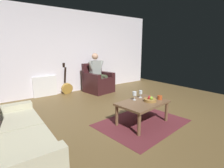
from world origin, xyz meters
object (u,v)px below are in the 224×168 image
object	(u,v)px
armchair	(98,82)
fruit_bowl	(150,99)
coffee_table	(143,105)
person_seated	(98,71)
candle_jar	(160,98)
couch	(5,148)
wine_glass_near	(134,94)
wine_glass_far	(141,93)
guitar	(67,87)

from	to	relation	value
armchair	fruit_bowl	bearing A→B (deg)	71.26
armchair	coffee_table	xyz separation A→B (m)	(0.59, 2.55, 0.04)
person_seated	candle_jar	distance (m)	2.67
couch	fruit_bowl	distance (m)	2.41
coffee_table	fruit_bowl	size ratio (longest dim) A/B	4.23
couch	coffee_table	world-z (taller)	couch
wine_glass_near	candle_jar	xyz separation A→B (m)	(-0.43, 0.28, -0.08)
candle_jar	wine_glass_near	bearing A→B (deg)	-33.47
couch	candle_jar	xyz separation A→B (m)	(-2.65, 0.10, 0.15)
fruit_bowl	person_seated	bearing A→B (deg)	-99.76
person_seated	wine_glass_far	xyz separation A→B (m)	(0.42, 2.34, -0.14)
couch	wine_glass_far	distance (m)	2.45
armchair	person_seated	xyz separation A→B (m)	(0.00, -0.01, 0.35)
guitar	fruit_bowl	bearing A→B (deg)	99.11
person_seated	candle_jar	bearing A→B (deg)	76.61
person_seated	guitar	distance (m)	1.10
armchair	coffee_table	world-z (taller)	armchair
armchair	couch	bearing A→B (deg)	32.79
armchair	couch	distance (m)	3.83
wine_glass_near	wine_glass_far	xyz separation A→B (m)	(-0.21, -0.04, -0.01)
guitar	wine_glass_far	distance (m)	2.75
person_seated	couch	xyz separation A→B (m)	(2.86, 2.55, -0.36)
person_seated	coffee_table	size ratio (longest dim) A/B	1.23
couch	fruit_bowl	xyz separation A→B (m)	(-2.40, 0.07, 0.15)
armchair	fruit_bowl	xyz separation A→B (m)	(0.45, 2.61, 0.14)
couch	guitar	xyz separation A→B (m)	(-1.93, -2.91, -0.11)
armchair	person_seated	bearing A→B (deg)	-90.00
guitar	wine_glass_far	world-z (taller)	guitar
coffee_table	wine_glass_near	bearing A→B (deg)	-77.21
couch	wine_glass_near	xyz separation A→B (m)	(-2.22, -0.18, 0.23)
wine_glass_near	armchair	bearing A→B (deg)	-105.04
person_seated	fruit_bowl	xyz separation A→B (m)	(0.45, 2.62, -0.21)
guitar	candle_jar	distance (m)	3.10
fruit_bowl	candle_jar	distance (m)	0.25
wine_glass_far	fruit_bowl	size ratio (longest dim) A/B	0.63
armchair	guitar	xyz separation A→B (m)	(0.93, -0.36, -0.11)
person_seated	couch	bearing A→B (deg)	32.90
wine_glass_near	wine_glass_far	world-z (taller)	wine_glass_near
coffee_table	fruit_bowl	distance (m)	0.18
fruit_bowl	guitar	bearing A→B (deg)	-80.89
coffee_table	guitar	world-z (taller)	guitar
couch	wine_glass_far	bearing A→B (deg)	96.29
couch	wine_glass_near	size ratio (longest dim) A/B	9.81
coffee_table	wine_glass_near	size ratio (longest dim) A/B	6.06
couch	wine_glass_far	world-z (taller)	couch
guitar	wine_glass_near	size ratio (longest dim) A/B	5.75
armchair	wine_glass_near	size ratio (longest dim) A/B	5.49
armchair	wine_glass_far	bearing A→B (deg)	70.78
candle_jar	guitar	bearing A→B (deg)	-76.54
guitar	armchair	bearing A→B (deg)	158.84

